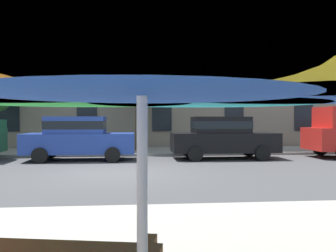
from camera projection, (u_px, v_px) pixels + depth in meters
ground_plane at (116, 174)px, 10.86m from camera, size 120.00×120.00×0.00m
sidewalk_far at (124, 151)px, 17.63m from camera, size 56.00×3.60×0.12m
apartment_building at (127, 32)px, 25.62m from camera, size 41.65×12.08×16.00m
sedan_blue at (79, 137)px, 14.37m from camera, size 4.40×1.98×1.78m
sedan_black at (223, 136)px, 14.92m from camera, size 4.40×1.98×1.78m
street_tree_middle at (139, 79)px, 17.77m from camera, size 2.71×2.71×5.04m
patio_umbrella at (142, 50)px, 1.92m from camera, size 4.12×3.82×2.37m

